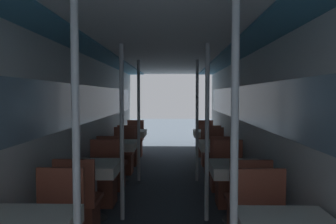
% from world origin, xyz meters
% --- Properties ---
extents(wall_left, '(0.05, 10.45, 2.16)m').
position_xyz_m(wall_left, '(-1.29, 3.82, 1.12)').
color(wall_left, silver).
rests_on(wall_left, ground_plane).
extents(wall_right, '(0.05, 10.45, 2.16)m').
position_xyz_m(wall_right, '(1.29, 3.82, 1.12)').
color(wall_right, silver).
rests_on(wall_right, ground_plane).
extents(ceiling_panel, '(2.59, 10.45, 0.07)m').
position_xyz_m(ceiling_panel, '(0.00, 3.82, 2.20)').
color(ceiling_panel, silver).
rests_on(ceiling_panel, wall_left).
extents(support_pole_left_0, '(0.05, 0.05, 2.16)m').
position_xyz_m(support_pole_left_0, '(-0.52, 0.98, 1.08)').
color(support_pole_left_0, silver).
rests_on(support_pole_left_0, ground_plane).
extents(dining_table_left_1, '(0.65, 0.65, 0.71)m').
position_xyz_m(dining_table_left_1, '(-0.89, 2.82, 0.59)').
color(dining_table_left_1, '#4C4C51').
rests_on(dining_table_left_1, ground_plane).
extents(chair_left_near_1, '(0.42, 0.42, 0.89)m').
position_xyz_m(chair_left_near_1, '(-0.89, 2.26, 0.28)').
color(chair_left_near_1, brown).
rests_on(chair_left_near_1, ground_plane).
extents(chair_left_far_1, '(0.42, 0.42, 0.89)m').
position_xyz_m(chair_left_far_1, '(-0.89, 3.38, 0.28)').
color(chair_left_far_1, brown).
rests_on(chair_left_far_1, ground_plane).
extents(support_pole_left_1, '(0.05, 0.05, 2.16)m').
position_xyz_m(support_pole_left_1, '(-0.52, 2.82, 1.08)').
color(support_pole_left_1, silver).
rests_on(support_pole_left_1, ground_plane).
extents(dining_table_left_2, '(0.65, 0.65, 0.71)m').
position_xyz_m(dining_table_left_2, '(-0.89, 4.66, 0.59)').
color(dining_table_left_2, '#4C4C51').
rests_on(dining_table_left_2, ground_plane).
extents(chair_left_near_2, '(0.42, 0.42, 0.89)m').
position_xyz_m(chair_left_near_2, '(-0.89, 4.10, 0.28)').
color(chair_left_near_2, brown).
rests_on(chair_left_near_2, ground_plane).
extents(chair_left_far_2, '(0.42, 0.42, 0.89)m').
position_xyz_m(chair_left_far_2, '(-0.89, 5.22, 0.28)').
color(chair_left_far_2, brown).
rests_on(chair_left_far_2, ground_plane).
extents(support_pole_left_2, '(0.05, 0.05, 2.16)m').
position_xyz_m(support_pole_left_2, '(-0.52, 4.66, 1.08)').
color(support_pole_left_2, silver).
rests_on(support_pole_left_2, ground_plane).
extents(dining_table_left_3, '(0.65, 0.65, 0.71)m').
position_xyz_m(dining_table_left_3, '(-0.89, 6.50, 0.59)').
color(dining_table_left_3, '#4C4C51').
rests_on(dining_table_left_3, ground_plane).
extents(chair_left_near_3, '(0.42, 0.42, 0.89)m').
position_xyz_m(chair_left_near_3, '(-0.89, 5.94, 0.28)').
color(chair_left_near_3, brown).
rests_on(chair_left_near_3, ground_plane).
extents(chair_left_far_3, '(0.42, 0.42, 0.89)m').
position_xyz_m(chair_left_far_3, '(-0.89, 7.06, 0.28)').
color(chair_left_far_3, brown).
rests_on(chair_left_far_3, ground_plane).
extents(support_pole_right_0, '(0.05, 0.05, 2.16)m').
position_xyz_m(support_pole_right_0, '(0.52, 0.98, 1.08)').
color(support_pole_right_0, silver).
rests_on(support_pole_right_0, ground_plane).
extents(dining_table_right_1, '(0.65, 0.65, 0.71)m').
position_xyz_m(dining_table_right_1, '(0.89, 2.82, 0.59)').
color(dining_table_right_1, '#4C4C51').
rests_on(dining_table_right_1, ground_plane).
extents(chair_right_near_1, '(0.42, 0.42, 0.89)m').
position_xyz_m(chair_right_near_1, '(0.89, 2.26, 0.28)').
color(chair_right_near_1, brown).
rests_on(chair_right_near_1, ground_plane).
extents(chair_right_far_1, '(0.42, 0.42, 0.89)m').
position_xyz_m(chair_right_far_1, '(0.89, 3.38, 0.28)').
color(chair_right_far_1, brown).
rests_on(chair_right_far_1, ground_plane).
extents(support_pole_right_1, '(0.05, 0.05, 2.16)m').
position_xyz_m(support_pole_right_1, '(0.52, 2.82, 1.08)').
color(support_pole_right_1, silver).
rests_on(support_pole_right_1, ground_plane).
extents(dining_table_right_2, '(0.65, 0.65, 0.71)m').
position_xyz_m(dining_table_right_2, '(0.89, 4.66, 0.59)').
color(dining_table_right_2, '#4C4C51').
rests_on(dining_table_right_2, ground_plane).
extents(chair_right_near_2, '(0.42, 0.42, 0.89)m').
position_xyz_m(chair_right_near_2, '(0.89, 4.10, 0.28)').
color(chair_right_near_2, brown).
rests_on(chair_right_near_2, ground_plane).
extents(chair_right_far_2, '(0.42, 0.42, 0.89)m').
position_xyz_m(chair_right_far_2, '(0.89, 5.22, 0.28)').
color(chair_right_far_2, brown).
rests_on(chair_right_far_2, ground_plane).
extents(support_pole_right_2, '(0.05, 0.05, 2.16)m').
position_xyz_m(support_pole_right_2, '(0.52, 4.66, 1.08)').
color(support_pole_right_2, silver).
rests_on(support_pole_right_2, ground_plane).
extents(dining_table_right_3, '(0.65, 0.65, 0.71)m').
position_xyz_m(dining_table_right_3, '(0.89, 6.50, 0.59)').
color(dining_table_right_3, '#4C4C51').
rests_on(dining_table_right_3, ground_plane).
extents(chair_right_near_3, '(0.42, 0.42, 0.89)m').
position_xyz_m(chair_right_near_3, '(0.89, 5.94, 0.28)').
color(chair_right_near_3, brown).
rests_on(chair_right_near_3, ground_plane).
extents(chair_right_far_3, '(0.42, 0.42, 0.89)m').
position_xyz_m(chair_right_far_3, '(0.89, 7.06, 0.28)').
color(chair_right_far_3, brown).
rests_on(chair_right_far_3, ground_plane).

